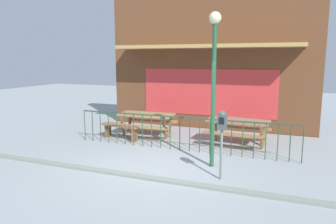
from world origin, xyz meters
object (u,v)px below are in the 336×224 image
(patio_bench, at_px, (121,128))
(parking_meter_near, at_px, (222,127))
(picnic_table_right, at_px, (238,125))
(picnic_table_left, at_px, (146,118))
(street_lamp, at_px, (214,67))

(patio_bench, bearing_deg, parking_meter_near, -31.21)
(patio_bench, relative_size, parking_meter_near, 0.96)
(patio_bench, xyz_separation_m, parking_meter_near, (3.73, -2.26, 0.81))
(picnic_table_right, height_order, patio_bench, picnic_table_right)
(picnic_table_left, relative_size, street_lamp, 0.52)
(picnic_table_right, distance_m, parking_meter_near, 2.97)
(patio_bench, distance_m, street_lamp, 4.20)
(street_lamp, bearing_deg, picnic_table_right, 83.02)
(picnic_table_left, xyz_separation_m, parking_meter_near, (3.12, -2.90, 0.55))
(picnic_table_right, height_order, street_lamp, street_lamp)
(picnic_table_left, distance_m, patio_bench, 0.92)
(parking_meter_near, height_order, street_lamp, street_lamp)
(picnic_table_right, distance_m, patio_bench, 3.69)
(picnic_table_left, distance_m, street_lamp, 3.91)
(picnic_table_left, bearing_deg, picnic_table_right, 0.30)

